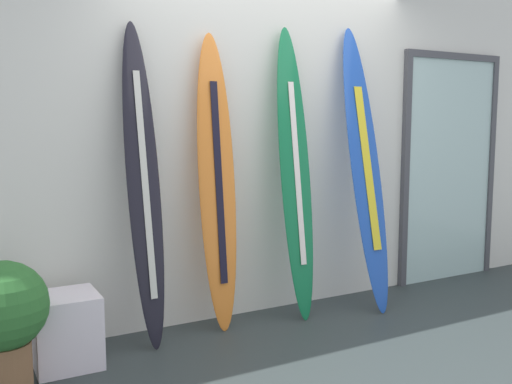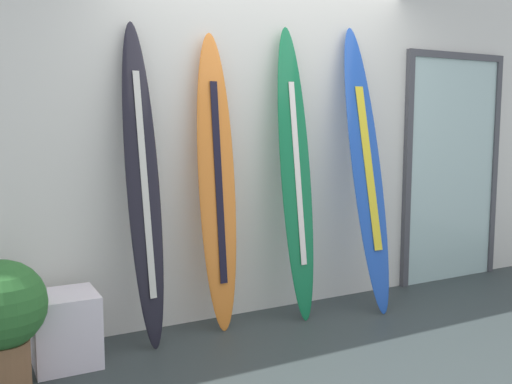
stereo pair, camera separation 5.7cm
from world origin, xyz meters
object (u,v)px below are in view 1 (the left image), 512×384
(surfboard_charcoal, at_px, (143,185))
(surfboard_sunset, at_px, (217,183))
(surfboard_cobalt, at_px, (366,170))
(glass_door, at_px, (450,164))
(potted_plant, at_px, (3,317))
(surfboard_emerald, at_px, (295,176))
(display_block_left, at_px, (66,330))

(surfboard_charcoal, xyz_separation_m, surfboard_sunset, (0.54, 0.04, -0.02))
(surfboard_charcoal, bearing_deg, surfboard_cobalt, -2.74)
(surfboard_sunset, xyz_separation_m, glass_door, (2.45, 0.16, 0.04))
(potted_plant, bearing_deg, surfboard_charcoal, 22.00)
(surfboard_cobalt, distance_m, glass_door, 1.26)
(surfboard_emerald, distance_m, display_block_left, 1.90)
(surfboard_cobalt, relative_size, potted_plant, 3.01)
(surfboard_sunset, height_order, glass_door, glass_door)
(surfboard_cobalt, bearing_deg, display_block_left, -179.19)
(surfboard_charcoal, bearing_deg, surfboard_emerald, -0.58)
(surfboard_sunset, xyz_separation_m, surfboard_emerald, (0.62, -0.05, 0.03))
(surfboard_cobalt, xyz_separation_m, glass_door, (1.23, 0.28, -0.02))
(surfboard_charcoal, bearing_deg, display_block_left, -167.72)
(display_block_left, bearing_deg, surfboard_sunset, 8.05)
(surfboard_sunset, distance_m, display_block_left, 1.36)
(surfboard_sunset, bearing_deg, glass_door, 3.71)
(potted_plant, bearing_deg, glass_door, 8.16)
(surfboard_sunset, relative_size, potted_plant, 2.83)
(surfboard_cobalt, xyz_separation_m, potted_plant, (-2.67, -0.28, -0.65))
(potted_plant, bearing_deg, surfboard_emerald, 9.69)
(surfboard_emerald, xyz_separation_m, glass_door, (1.83, 0.21, 0.01))
(surfboard_charcoal, relative_size, glass_door, 1.02)
(surfboard_emerald, xyz_separation_m, surfboard_cobalt, (0.61, -0.07, 0.02))
(surfboard_emerald, relative_size, surfboard_cobalt, 0.98)
(surfboard_cobalt, height_order, glass_door, surfboard_cobalt)
(surfboard_charcoal, relative_size, surfboard_emerald, 0.98)
(display_block_left, xyz_separation_m, glass_door, (3.53, 0.31, 0.86))
(potted_plant, bearing_deg, display_block_left, 34.27)
(surfboard_emerald, xyz_separation_m, display_block_left, (-1.70, -0.11, -0.85))
(surfboard_charcoal, distance_m, surfboard_sunset, 0.54)
(surfboard_emerald, height_order, surfboard_cobalt, surfboard_cobalt)
(surfboard_sunset, bearing_deg, display_block_left, -171.95)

